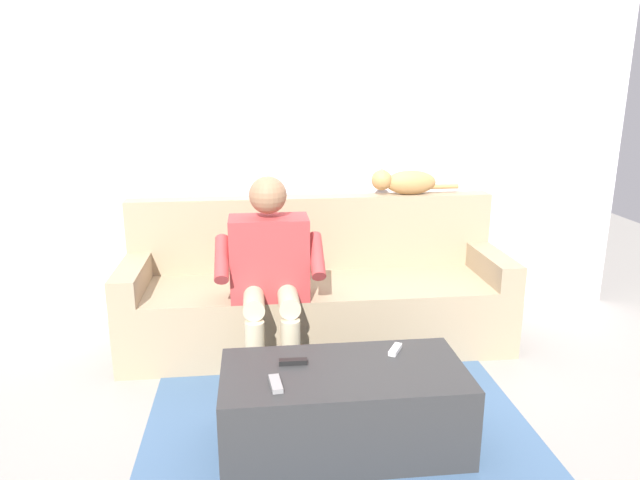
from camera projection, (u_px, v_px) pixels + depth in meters
The scene contains 10 objects.
ground_plane at pixel (332, 400), 2.93m from camera, with size 8.00×8.00×0.00m, color gray.
back_wall at pixel (309, 129), 3.73m from camera, with size 4.30×0.06×2.53m, color silver.
couch at pixel (317, 296), 3.55m from camera, with size 2.28×0.70×0.87m.
coffee_table at pixel (343, 407), 2.53m from camera, with size 1.05×0.52×0.37m.
person_solo_seated at pixel (270, 266), 3.10m from camera, with size 0.58×0.51×1.08m.
cat_on_backrest at pixel (404, 182), 3.65m from camera, with size 0.56×0.14×0.17m.
remote_gray at pixel (276, 384), 2.34m from camera, with size 0.13×0.04×0.02m, color gray.
remote_white at pixel (395, 349), 2.64m from camera, with size 0.11×0.03×0.02m, color white.
remote_black at pixel (293, 362), 2.52m from camera, with size 0.12×0.03×0.02m, color black.
floor_rug at pixel (339, 427), 2.70m from camera, with size 1.79×1.62×0.01m, color #426084.
Camera 1 is at (0.36, 3.19, 1.56)m, focal length 32.46 mm.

